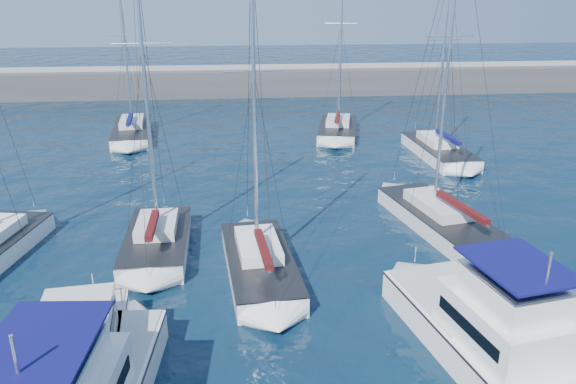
{
  "coord_description": "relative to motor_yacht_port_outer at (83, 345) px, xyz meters",
  "views": [
    {
      "loc": [
        -3.59,
        -17.14,
        12.66
      ],
      "look_at": [
        -1.2,
        8.77,
        3.0
      ],
      "focal_mm": 35.0,
      "sensor_mm": 36.0,
      "label": 1
    }
  ],
  "objects": [
    {
      "name": "ground",
      "position": [
        9.14,
        0.23,
        -0.94
      ],
      "size": [
        220.0,
        220.0,
        0.0
      ],
      "primitive_type": "plane",
      "color": "black",
      "rests_on": "ground"
    },
    {
      "name": "breakwater",
      "position": [
        9.14,
        52.23,
        0.11
      ],
      "size": [
        160.0,
        6.0,
        4.45
      ],
      "color": "#424244",
      "rests_on": "ground"
    },
    {
      "name": "motor_yacht_port_outer",
      "position": [
        0.0,
        0.0,
        0.0
      ],
      "size": [
        3.39,
        6.11,
        3.2
      ],
      "rotation": [
        0.0,
        0.0,
        0.11
      ],
      "color": "silver",
      "rests_on": "ground"
    },
    {
      "name": "motor_yacht_stbd_inner",
      "position": [
        14.18,
        -0.81,
        0.19
      ],
      "size": [
        5.16,
        9.69,
        4.69
      ],
      "rotation": [
        0.0,
        0.0,
        0.19
      ],
      "color": "white",
      "rests_on": "ground"
    },
    {
      "name": "motor_yacht_stbd_outer",
      "position": [
        16.4,
        -0.35,
        0.0
      ],
      "size": [
        3.32,
        6.53,
        3.2
      ],
      "rotation": [
        0.0,
        0.0,
        0.12
      ],
      "color": "silver",
      "rests_on": "ground"
    },
    {
      "name": "sailboat_mid_b",
      "position": [
        1.35,
        9.15,
        -0.39
      ],
      "size": [
        3.23,
        7.23,
        16.27
      ],
      "rotation": [
        0.0,
        0.0,
        0.02
      ],
      "color": "silver",
      "rests_on": "ground"
    },
    {
      "name": "sailboat_mid_c",
      "position": [
        6.38,
        6.28,
        -0.42
      ],
      "size": [
        3.69,
        8.26,
        14.75
      ],
      "rotation": [
        0.0,
        0.0,
        0.09
      ],
      "color": "white",
      "rests_on": "ground"
    },
    {
      "name": "sailboat_mid_d",
      "position": [
        16.55,
        10.42,
        -0.42
      ],
      "size": [
        5.07,
        10.12,
        16.38
      ],
      "rotation": [
        0.0,
        0.0,
        0.21
      ],
      "color": "silver",
      "rests_on": "ground"
    },
    {
      "name": "sailboat_back_a",
      "position": [
        -3.69,
        32.28,
        -0.44
      ],
      "size": [
        4.02,
        9.7,
        13.8
      ],
      "rotation": [
        0.0,
        0.0,
        0.1
      ],
      "color": "silver",
      "rests_on": "ground"
    },
    {
      "name": "sailboat_back_b",
      "position": [
        14.42,
        31.14,
        -0.41
      ],
      "size": [
        4.81,
        8.41,
        15.31
      ],
      "rotation": [
        0.0,
        0.0,
        -0.22
      ],
      "color": "silver",
      "rests_on": "ground"
    },
    {
      "name": "sailboat_back_c",
      "position": [
        21.1,
        23.87,
        -0.43
      ],
      "size": [
        3.56,
        8.95,
        14.04
      ],
      "rotation": [
        0.0,
        0.0,
        0.06
      ],
      "color": "white",
      "rests_on": "ground"
    }
  ]
}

